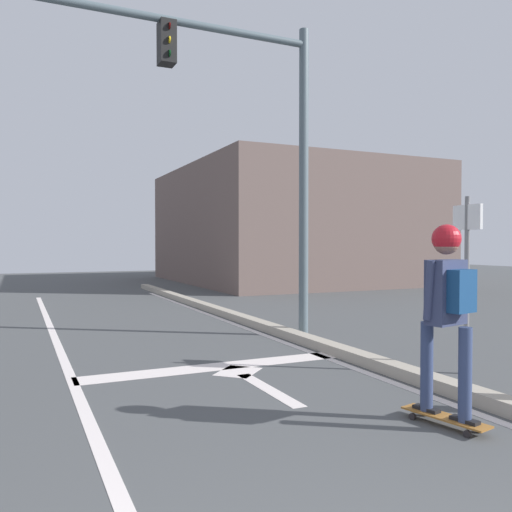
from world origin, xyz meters
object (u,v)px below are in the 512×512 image
skater (448,295)px  skateboard (445,418)px  traffic_signal_mast (245,118)px  street_sign_post (467,258)px

skater → skateboard: bearing=101.8°
traffic_signal_mast → street_sign_post: traffic_signal_mast is taller
skateboard → skater: bearing=-78.2°
skateboard → street_sign_post: size_ratio=0.38×
traffic_signal_mast → skater: bearing=-90.2°
skater → street_sign_post: bearing=39.1°
traffic_signal_mast → skateboard: bearing=-90.2°
skater → traffic_signal_mast: bearing=89.8°
skateboard → street_sign_post: (1.59, 1.27, 1.33)m
skater → street_sign_post: street_sign_post is taller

